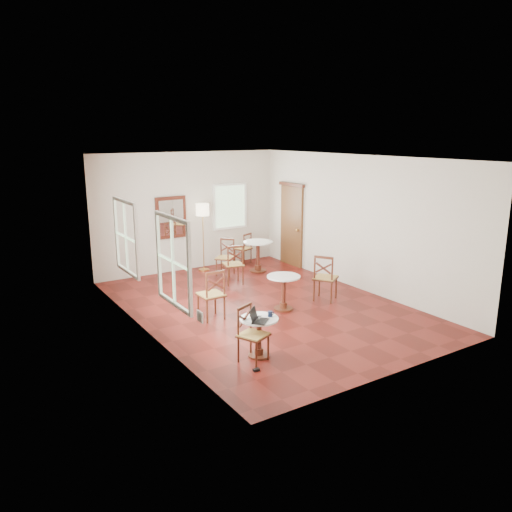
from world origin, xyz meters
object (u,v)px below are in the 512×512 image
Objects in this scene: chair_mid_b at (325,278)px; chair_back_b at (226,257)px; chair_near_b at (252,334)px; laptop at (257,318)px; chair_near_a at (212,294)px; navy_mug at (270,314)px; cafe_table_back at (258,253)px; chair_back_a at (244,248)px; mouse at (258,317)px; cafe_table_mid at (284,289)px; chair_mid_a at (233,264)px; power_adapter at (256,370)px; floor_lamp at (203,214)px; water_glass at (260,319)px; cafe_table_near at (259,333)px.

chair_back_b is at bearing -17.70° from chair_mid_b.
chair_near_b is 0.27m from laptop.
navy_mug is at bearing 90.86° from chair_near_a.
laptop is at bearing -122.91° from cafe_table_back.
chair_back_a is 5.87m from mouse.
laptop is (-1.69, -1.66, 0.26)m from cafe_table_mid.
chair_near_b is 3.28m from chair_mid_b.
power_adapter is (-1.95, -4.03, -0.45)m from chair_mid_a.
chair_near_a reaches higher than power_adapter.
floor_lamp is at bearing 74.62° from navy_mug.
chair_back_a is 9.85× the size of mouse.
floor_lamp reaches higher than cafe_table_back.
mouse is (-1.64, -3.61, 0.19)m from chair_mid_a.
power_adapter is at bearing -123.05° from cafe_table_back.
chair_back_a is at bearing 86.05° from chair_back_b.
cafe_table_mid is at bearing 37.60° from mouse.
chair_near_b is 4.93m from chair_back_b.
chair_near_a is 2.38m from power_adapter.
chair_near_b reaches higher than navy_mug.
water_glass is 0.76m from power_adapter.
floor_lamp reaches higher than chair_back_a.
cafe_table_near is at bearing 4.37° from laptop.
chair_mid_a is 9.22× the size of water_glass.
chair_mid_a is (1.64, 3.63, 0.07)m from cafe_table_near.
chair_mid_a is (1.81, 3.70, 0.03)m from chair_near_b.
cafe_table_back is 4.97m from navy_mug.
chair_near_b is 0.44m from navy_mug.
mouse is 0.82× the size of water_glass.
chair_back_a is 6.39m from power_adapter.
mouse is at bearing 2.91° from chair_near_b.
mouse is at bearing 85.04° from chair_near_a.
cafe_table_back is 0.87× the size of chair_back_b.
chair_back_b is at bearing -67.58° from floor_lamp.
cafe_table_near is at bearing -107.41° from floor_lamp.
chair_back_a is at bearing 61.17° from cafe_table_near.
cafe_table_near is 0.92× the size of cafe_table_mid.
water_glass is (-0.09, -0.16, 0.30)m from cafe_table_near.
chair_near_b is at bearing -157.85° from cafe_table_near.
navy_mug is at bearing 23.34° from water_glass.
chair_near_b reaches higher than chair_back_a.
chair_near_a reaches higher than mouse.
chair_mid_b is at bearing -11.10° from laptop.
chair_near_a reaches higher than chair_back_b.
chair_mid_b is 2.97m from chair_back_b.
chair_mid_b reaches higher than chair_near_a.
chair_near_a is at bearing 57.40° from chair_near_b.
chair_mid_b is 9.64× the size of water_glass.
navy_mug reaches higher than power_adapter.
laptop reaches higher than water_glass.
chair_near_b is 5.54m from floor_lamp.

